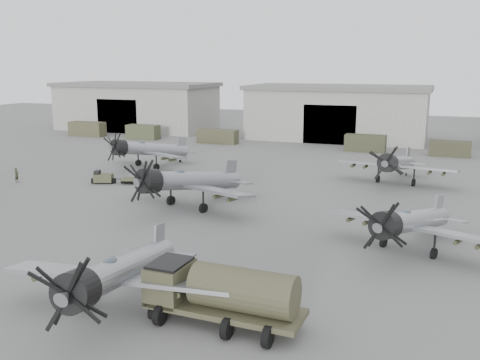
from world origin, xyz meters
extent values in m
plane|color=slate|center=(0.00, 0.00, 0.00)|extent=(220.00, 220.00, 0.00)
cube|color=#ABABA0|center=(-38.00, 62.00, 4.00)|extent=(28.00, 14.00, 8.00)
cube|color=slate|center=(-38.00, 62.00, 8.35)|extent=(29.00, 14.80, 0.70)
cube|color=black|center=(-38.00, 55.20, 3.00)|extent=(8.12, 0.40, 6.00)
cube|color=#ABABA0|center=(0.00, 62.00, 4.00)|extent=(28.00, 14.00, 8.00)
cube|color=slate|center=(0.00, 62.00, 8.35)|extent=(29.00, 14.80, 0.70)
cube|color=black|center=(0.00, 55.20, 3.00)|extent=(8.12, 0.40, 6.00)
cube|color=#47452E|center=(-40.72, 50.00, 1.22)|extent=(6.35, 2.20, 2.44)
cube|color=#41462D|center=(-29.76, 50.00, 1.17)|extent=(5.40, 2.20, 2.34)
cube|color=#42422B|center=(-16.44, 50.00, 1.07)|extent=(6.32, 2.20, 2.14)
cube|color=#393A26|center=(6.20, 50.00, 1.18)|extent=(5.62, 2.20, 2.36)
cube|color=#383825|center=(17.35, 50.00, 1.01)|extent=(5.25, 2.20, 2.03)
cylinder|color=gray|center=(1.73, -4.62, 2.08)|extent=(2.48, 10.10, 2.95)
cylinder|color=black|center=(2.20, -9.03, 2.78)|extent=(1.94, 1.68, 1.96)
cube|color=gray|center=(1.79, -5.18, 1.84)|extent=(11.95, 3.34, 0.53)
cube|color=gray|center=(1.25, -0.21, 2.23)|extent=(0.28, 1.57, 1.88)
ellipsoid|color=#3F4C54|center=(1.89, -6.12, 2.93)|extent=(0.68, 1.19, 0.53)
cylinder|color=black|center=(0.03, -5.56, 0.33)|extent=(0.34, 0.78, 0.75)
cylinder|color=black|center=(3.59, -5.18, 0.33)|extent=(0.34, 0.78, 0.75)
cylinder|color=black|center=(1.28, -0.49, 0.14)|extent=(0.15, 0.31, 0.30)
cylinder|color=gray|center=(-3.55, 14.35, 2.30)|extent=(5.19, 10.95, 3.26)
cylinder|color=black|center=(-5.20, 9.73, 3.08)|extent=(2.42, 2.22, 2.17)
cube|color=gray|center=(-3.76, 13.76, 2.03)|extent=(13.05, 6.54, 0.59)
cube|color=gray|center=(-1.91, 18.97, 2.46)|extent=(0.70, 1.68, 2.08)
ellipsoid|color=#3F4C54|center=(-4.11, 12.78, 3.24)|extent=(1.01, 1.39, 0.58)
cylinder|color=black|center=(-5.70, 14.23, 0.37)|extent=(0.56, 0.88, 0.83)
cylinder|color=black|center=(-1.97, 12.90, 0.37)|extent=(0.56, 0.88, 0.83)
cylinder|color=black|center=(-2.01, 18.67, 0.16)|extent=(0.23, 0.36, 0.33)
cylinder|color=#909398|center=(14.85, 9.53, 2.00)|extent=(4.60, 9.50, 2.83)
cylinder|color=black|center=(13.38, 5.53, 2.68)|extent=(2.11, 1.94, 1.89)
cube|color=#909398|center=(14.66, 9.02, 1.77)|extent=(11.33, 5.80, 0.51)
cube|color=#909398|center=(16.32, 13.53, 2.14)|extent=(0.62, 1.45, 1.81)
ellipsoid|color=#3F4C54|center=(14.35, 8.17, 2.82)|extent=(0.89, 1.21, 0.51)
cylinder|color=black|center=(12.98, 9.44, 0.32)|extent=(0.49, 0.77, 0.73)
cylinder|color=black|center=(16.21, 8.25, 0.32)|extent=(0.49, 0.77, 0.73)
cylinder|color=black|center=(16.23, 13.28, 0.14)|extent=(0.20, 0.31, 0.29)
cylinder|color=gray|center=(-16.12, 29.21, 2.13)|extent=(5.51, 9.94, 3.02)
cylinder|color=black|center=(-17.97, 25.07, 2.85)|extent=(2.30, 2.14, 2.01)
cube|color=gray|center=(-16.35, 28.69, 1.88)|extent=(11.89, 6.89, 0.54)
cube|color=gray|center=(-14.26, 33.36, 2.28)|extent=(0.76, 1.51, 1.93)
ellipsoid|color=#3F4C54|center=(-16.75, 27.80, 3.00)|extent=(1.00, 1.29, 0.54)
cylinder|color=black|center=(-18.11, 29.26, 0.34)|extent=(0.56, 0.82, 0.77)
cylinder|color=black|center=(-14.76, 27.76, 0.34)|extent=(0.56, 0.82, 0.77)
cylinder|color=black|center=(-14.38, 33.09, 0.14)|extent=(0.23, 0.33, 0.31)
cylinder|color=gray|center=(12.18, 30.47, 2.11)|extent=(2.93, 10.24, 2.99)
cylinder|color=black|center=(11.51, 26.02, 2.82)|extent=(2.02, 1.77, 1.99)
cube|color=gray|center=(12.09, 29.90, 1.86)|extent=(12.13, 3.87, 0.54)
cube|color=gray|center=(12.85, 34.91, 2.26)|extent=(0.35, 1.59, 1.91)
ellipsoid|color=#3F4C54|center=(11.95, 28.95, 2.97)|extent=(0.74, 1.22, 0.54)
cylinder|color=black|center=(10.27, 29.98, 0.33)|extent=(0.38, 0.80, 0.76)
cylinder|color=black|center=(13.86, 29.44, 0.33)|extent=(0.38, 0.80, 0.76)
cylinder|color=black|center=(12.81, 34.63, 0.14)|extent=(0.16, 0.32, 0.31)
cube|color=#46442D|center=(7.11, -4.54, 0.81)|extent=(7.64, 2.72, 0.27)
cube|color=#46442D|center=(4.20, -4.45, 1.67)|extent=(1.81, 2.54, 1.84)
cylinder|color=#46442D|center=(8.08, -4.57, 1.89)|extent=(5.03, 2.21, 2.05)
cube|color=black|center=(4.20, -4.45, 2.65)|extent=(1.69, 2.21, 0.16)
cylinder|color=black|center=(4.26, -5.69, 0.49)|extent=(0.35, 0.98, 0.97)
cylinder|color=black|center=(9.74, -3.38, 0.49)|extent=(0.35, 0.98, 0.97)
cube|color=#45472E|center=(-16.29, 19.43, 0.57)|extent=(2.13, 1.68, 0.83)
cube|color=black|center=(-16.87, 19.22, 1.09)|extent=(0.79, 1.05, 0.52)
cylinder|color=black|center=(-16.29, 19.43, 0.26)|extent=(1.36, 0.95, 0.58)
cylinder|color=black|center=(-15.02, 19.87, 0.47)|extent=(1.20, 0.48, 0.08)
cube|color=#45472E|center=(-12.57, 20.71, 0.47)|extent=(4.19, 2.65, 0.19)
cylinder|color=black|center=(-12.57, 20.71, 0.21)|extent=(1.61, 0.94, 0.45)
cylinder|color=#45472E|center=(-12.57, 20.71, 0.67)|extent=(1.48, 0.79, 0.33)
imported|color=#363925|center=(-25.05, 16.64, 0.77)|extent=(0.45, 0.61, 1.54)
camera|label=1|loc=(16.03, -26.16, 12.10)|focal=40.00mm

